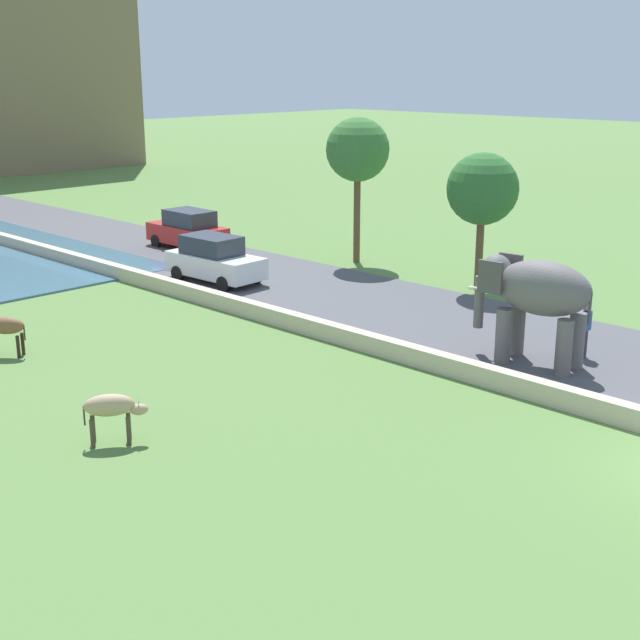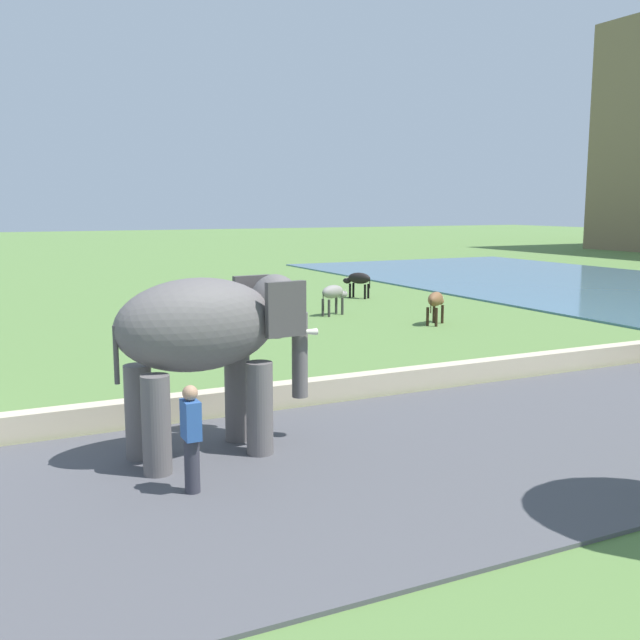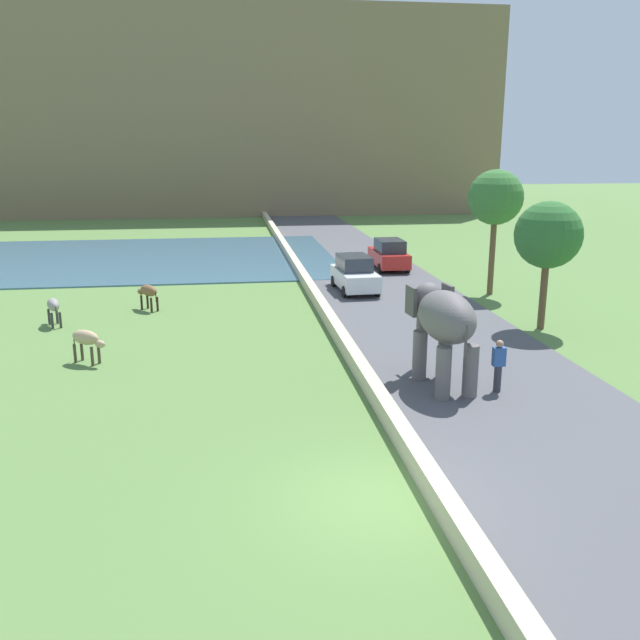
% 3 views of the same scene
% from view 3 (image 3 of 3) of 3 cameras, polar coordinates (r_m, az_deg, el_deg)
% --- Properties ---
extents(ground_plane, '(220.00, 220.00, 0.00)m').
position_cam_3_polar(ground_plane, '(14.39, 4.76, -14.93)').
color(ground_plane, '#567A3D').
extents(road_surface, '(7.00, 120.00, 0.06)m').
position_cam_3_polar(road_surface, '(33.89, 5.57, 2.51)').
color(road_surface, '#4C4C51').
rests_on(road_surface, ground).
extents(barrier_wall, '(0.40, 110.00, 0.53)m').
position_cam_3_polar(barrier_wall, '(31.22, -0.35, 1.98)').
color(barrier_wall, beige).
rests_on(barrier_wall, ground).
extents(lake, '(36.00, 18.00, 0.08)m').
position_cam_3_polar(lake, '(46.06, -22.01, 4.74)').
color(lake, '#426B84').
rests_on(lake, ground).
extents(hill_distant, '(64.00, 28.00, 20.59)m').
position_cam_3_polar(hill_distant, '(83.07, -10.68, 16.57)').
color(hill_distant, '#7F6B4C').
rests_on(hill_distant, ground).
extents(elephant, '(1.67, 3.53, 2.99)m').
position_cam_3_polar(elephant, '(20.19, 10.37, -0.13)').
color(elephant, '#605B5B').
rests_on(elephant, ground).
extents(person_beside_elephant, '(0.36, 0.22, 1.63)m').
position_cam_3_polar(person_beside_elephant, '(20.32, 14.89, -3.71)').
color(person_beside_elephant, '#33333D').
rests_on(person_beside_elephant, ground).
extents(car_red, '(1.82, 4.01, 1.80)m').
position_cam_3_polar(car_red, '(39.62, 5.87, 5.54)').
color(car_red, red).
rests_on(car_red, ground).
extents(car_white, '(1.93, 4.07, 1.80)m').
position_cam_3_polar(car_white, '(33.43, 2.96, 3.91)').
color(car_white, white).
rests_on(car_white, ground).
extents(cow_grey, '(0.83, 1.41, 1.15)m').
position_cam_3_polar(cow_grey, '(29.03, -21.68, 1.12)').
color(cow_grey, gray).
rests_on(cow_grey, ground).
extents(cow_brown, '(1.13, 1.29, 1.15)m').
position_cam_3_polar(cow_brown, '(30.55, -14.37, 2.34)').
color(cow_brown, brown).
rests_on(cow_brown, ground).
extents(cow_tan, '(1.33, 1.07, 1.15)m').
position_cam_3_polar(cow_tan, '(23.64, -19.16, -1.56)').
color(cow_tan, tan).
rests_on(cow_tan, ground).
extents(tree_near, '(2.61, 2.61, 6.00)m').
position_cam_3_polar(tree_near, '(33.41, 14.67, 9.95)').
color(tree_near, brown).
rests_on(tree_near, ground).
extents(tree_mid, '(2.59, 2.59, 5.04)m').
position_cam_3_polar(tree_mid, '(27.52, 18.78, 6.79)').
color(tree_mid, brown).
rests_on(tree_mid, ground).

